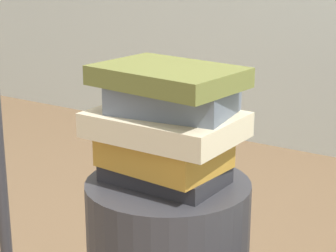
{
  "coord_description": "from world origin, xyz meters",
  "views": [
    {
      "loc": [
        0.64,
        -0.98,
        1.04
      ],
      "look_at": [
        0.0,
        0.0,
        0.7
      ],
      "focal_mm": 65.94,
      "sensor_mm": 36.0,
      "label": 1
    }
  ],
  "objects_px": {
    "book_cream": "(165,125)",
    "book_ochre": "(164,152)",
    "book_slate": "(173,99)",
    "book_charcoal": "(165,174)",
    "book_olive": "(169,76)"
  },
  "relations": [
    {
      "from": "book_charcoal",
      "to": "book_ochre",
      "type": "distance_m",
      "value": 0.05
    },
    {
      "from": "book_ochre",
      "to": "book_cream",
      "type": "height_order",
      "value": "book_cream"
    },
    {
      "from": "book_cream",
      "to": "book_slate",
      "type": "xyz_separation_m",
      "value": [
        0.01,
        0.01,
        0.05
      ]
    },
    {
      "from": "book_cream",
      "to": "book_charcoal",
      "type": "bearing_deg",
      "value": 134.48
    },
    {
      "from": "book_cream",
      "to": "book_slate",
      "type": "relative_size",
      "value": 1.25
    },
    {
      "from": "book_ochre",
      "to": "book_olive",
      "type": "bearing_deg",
      "value": 52.83
    },
    {
      "from": "book_charcoal",
      "to": "book_olive",
      "type": "height_order",
      "value": "book_olive"
    },
    {
      "from": "book_cream",
      "to": "book_ochre",
      "type": "bearing_deg",
      "value": -83.88
    },
    {
      "from": "book_cream",
      "to": "book_slate",
      "type": "height_order",
      "value": "book_slate"
    },
    {
      "from": "book_charcoal",
      "to": "book_cream",
      "type": "distance_m",
      "value": 0.1
    },
    {
      "from": "book_cream",
      "to": "book_olive",
      "type": "height_order",
      "value": "book_olive"
    },
    {
      "from": "book_charcoal",
      "to": "book_ochre",
      "type": "xyz_separation_m",
      "value": [
        0.0,
        -0.01,
        0.05
      ]
    },
    {
      "from": "book_ochre",
      "to": "book_cream",
      "type": "distance_m",
      "value": 0.06
    },
    {
      "from": "book_ochre",
      "to": "book_cream",
      "type": "xyz_separation_m",
      "value": [
        -0.0,
        0.0,
        0.06
      ]
    },
    {
      "from": "book_slate",
      "to": "book_olive",
      "type": "xyz_separation_m",
      "value": [
        -0.0,
        -0.01,
        0.05
      ]
    }
  ]
}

